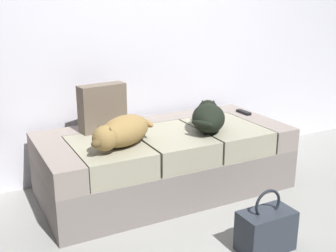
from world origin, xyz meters
TOP-DOWN VIEW (x-y plane):
  - couch at (0.00, 0.95)m, footprint 1.81×0.85m
  - dog_tan at (-0.40, 0.79)m, footprint 0.53×0.43m
  - dog_dark at (0.30, 0.84)m, footprint 0.42×0.53m
  - tv_remote at (0.80, 1.07)m, footprint 0.05×0.15m
  - throw_pillow at (-0.39, 1.18)m, footprint 0.35×0.16m
  - handbag at (0.15, -0.02)m, footprint 0.32×0.18m

SIDE VIEW (x-z plane):
  - handbag at x=0.15m, z-range -0.06..0.31m
  - couch at x=0.00m, z-range 0.00..0.47m
  - tv_remote at x=0.80m, z-range 0.47..0.49m
  - dog_dark at x=0.30m, z-range 0.47..0.66m
  - dog_tan at x=-0.40m, z-range 0.47..0.66m
  - throw_pillow at x=-0.39m, z-range 0.47..0.81m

